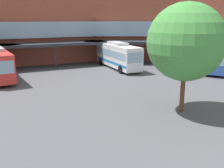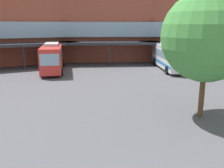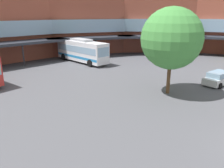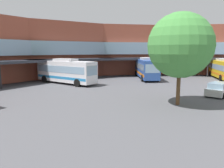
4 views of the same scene
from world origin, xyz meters
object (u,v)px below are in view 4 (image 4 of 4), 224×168
plaza_tree (180,45)px  bus_2 (66,71)px  bus_5 (146,68)px  parked_car (219,89)px  bus_1 (223,69)px

plaza_tree → bus_2: bearing=79.9°
bus_2 → bus_5: size_ratio=0.98×
parked_car → plaza_tree: bearing=166.0°
parked_car → plaza_tree: (-6.72, 2.47, 4.79)m
bus_1 → plaza_tree: size_ratio=1.19×
bus_5 → parked_car: bearing=20.0°
bus_2 → bus_5: 14.74m
bus_5 → parked_car: (-9.30, -13.52, -1.19)m
bus_1 → bus_5: bus_5 is taller
bus_5 → plaza_tree: bearing=-0.9°
bus_1 → parked_car: bearing=-17.4°
bus_1 → bus_2: 27.66m
plaza_tree → bus_5: bearing=34.6°
bus_1 → bus_5: size_ratio=0.92×
bus_1 → plaza_tree: 23.58m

